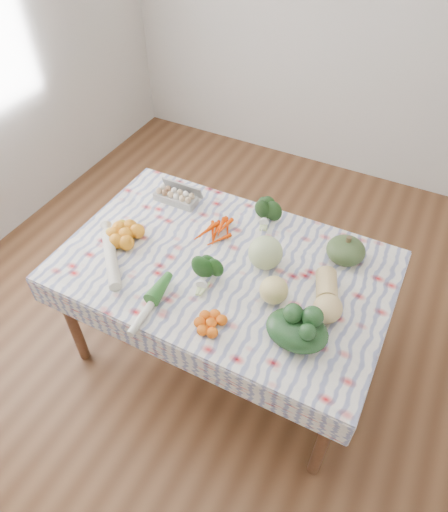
{
  "coord_description": "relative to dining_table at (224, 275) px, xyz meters",
  "views": [
    {
      "loc": [
        0.73,
        -1.42,
        2.44
      ],
      "look_at": [
        0.0,
        0.0,
        0.82
      ],
      "focal_mm": 32.0,
      "sensor_mm": 36.0,
      "label": 1
    }
  ],
  "objects": [
    {
      "name": "ground",
      "position": [
        0.0,
        0.0,
        -0.68
      ],
      "size": [
        4.5,
        4.5,
        0.0
      ],
      "primitive_type": "plane",
      "color": "#57351E",
      "rests_on": "ground"
    },
    {
      "name": "wall_back",
      "position": [
        0.0,
        2.25,
        0.72
      ],
      "size": [
        4.0,
        0.04,
        2.8
      ],
      "primitive_type": "cube",
      "color": "silver",
      "rests_on": "ground"
    },
    {
      "name": "dining_table",
      "position": [
        0.0,
        0.0,
        0.0
      ],
      "size": [
        1.6,
        1.0,
        0.75
      ],
      "color": "brown",
      "rests_on": "ground"
    },
    {
      "name": "tablecloth",
      "position": [
        0.0,
        0.0,
        0.08
      ],
      "size": [
        1.66,
        1.06,
        0.01
      ],
      "primitive_type": "cube",
      "color": "white",
      "rests_on": "dining_table"
    },
    {
      "name": "egg_carton",
      "position": [
        -0.48,
        0.32,
        0.12
      ],
      "size": [
        0.26,
        0.1,
        0.07
      ],
      "primitive_type": "cube",
      "rotation": [
        0.0,
        0.0,
        0.01
      ],
      "color": "#A3A39E",
      "rests_on": "tablecloth"
    },
    {
      "name": "carrot_bunch",
      "position": [
        -0.14,
        0.18,
        0.1
      ],
      "size": [
        0.22,
        0.21,
        0.04
      ],
      "primitive_type": "cube",
      "rotation": [
        0.0,
        0.0,
        -0.12
      ],
      "color": "#E93E00",
      "rests_on": "tablecloth"
    },
    {
      "name": "kale_bunch",
      "position": [
        0.05,
        0.39,
        0.14
      ],
      "size": [
        0.18,
        0.17,
        0.12
      ],
      "primitive_type": "ellipsoid",
      "rotation": [
        0.0,
        0.0,
        0.39
      ],
      "color": "#1C3B16",
      "rests_on": "tablecloth"
    },
    {
      "name": "kabocha_squash",
      "position": [
        0.53,
        0.31,
        0.15
      ],
      "size": [
        0.26,
        0.26,
        0.13
      ],
      "primitive_type": "ellipsoid",
      "rotation": [
        0.0,
        0.0,
        -0.41
      ],
      "color": "#3F572C",
      "rests_on": "tablecloth"
    },
    {
      "name": "cabbage",
      "position": [
        0.18,
        0.09,
        0.17
      ],
      "size": [
        0.2,
        0.2,
        0.17
      ],
      "primitive_type": "sphere",
      "rotation": [
        0.0,
        0.0,
        -0.2
      ],
      "color": "#AFC485",
      "rests_on": "tablecloth"
    },
    {
      "name": "butternut_squash",
      "position": [
        0.54,
        -0.01,
        0.15
      ],
      "size": [
        0.22,
        0.32,
        0.13
      ],
      "primitive_type": "ellipsoid",
      "rotation": [
        0.0,
        0.0,
        0.34
      ],
      "color": "#DDBD76",
      "rests_on": "tablecloth"
    },
    {
      "name": "orange_cluster",
      "position": [
        -0.54,
        -0.08,
        0.13
      ],
      "size": [
        0.26,
        0.26,
        0.09
      ],
      "primitive_type": "cube",
      "rotation": [
        0.0,
        0.0,
        0.03
      ],
      "color": "orange",
      "rests_on": "tablecloth"
    },
    {
      "name": "broccoli",
      "position": [
        -0.03,
        -0.16,
        0.13
      ],
      "size": [
        0.16,
        0.16,
        0.1
      ],
      "primitive_type": "ellipsoid",
      "rotation": [
        0.0,
        0.0,
        0.22
      ],
      "color": "#1A4616",
      "rests_on": "tablecloth"
    },
    {
      "name": "mandarin_cluster",
      "position": [
        0.13,
        -0.37,
        0.11
      ],
      "size": [
        0.19,
        0.19,
        0.05
      ],
      "primitive_type": "cube",
      "rotation": [
        0.0,
        0.0,
        -0.07
      ],
      "color": "orange",
      "rests_on": "tablecloth"
    },
    {
      "name": "grapefruit",
      "position": [
        0.31,
        -0.1,
        0.15
      ],
      "size": [
        0.16,
        0.16,
        0.13
      ],
      "primitive_type": "sphere",
      "rotation": [
        0.0,
        0.0,
        -0.21
      ],
      "color": "#E2CF79",
      "rests_on": "tablecloth"
    },
    {
      "name": "spinach_bag",
      "position": [
        0.48,
        -0.26,
        0.14
      ],
      "size": [
        0.33,
        0.29,
        0.12
      ],
      "primitive_type": "ellipsoid",
      "rotation": [
        0.0,
        0.0,
        0.31
      ],
      "color": "#183619",
      "rests_on": "tablecloth"
    },
    {
      "name": "daikon",
      "position": [
        -0.51,
        -0.25,
        0.11
      ],
      "size": [
        0.33,
        0.35,
        0.06
      ],
      "primitive_type": "cylinder",
      "rotation": [
        1.57,
        0.0,
        0.75
      ],
      "color": "beige",
      "rests_on": "tablecloth"
    },
    {
      "name": "leek",
      "position": [
        -0.18,
        -0.4,
        0.1
      ],
      "size": [
        0.06,
        0.36,
        0.04
      ],
      "primitive_type": "cylinder",
      "rotation": [
        1.57,
        0.0,
        0.06
      ],
      "color": "silver",
      "rests_on": "tablecloth"
    }
  ]
}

